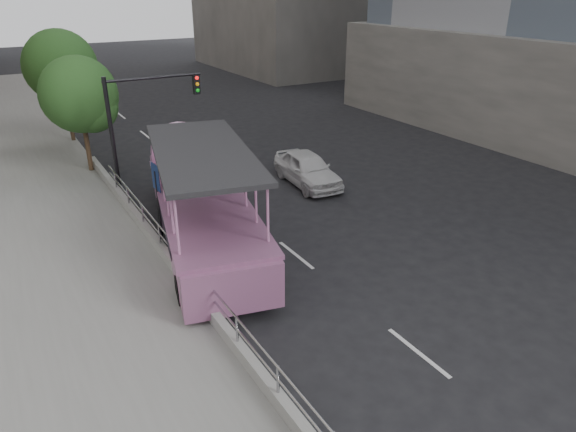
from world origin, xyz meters
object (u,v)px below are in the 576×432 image
at_px(car, 307,169).
at_px(parking_sign, 158,194).
at_px(street_tree_far, 63,69).
at_px(traffic_signal, 138,115).
at_px(duck_boat, 199,201).
at_px(street_tree_near, 82,98).

bearing_deg(car, parking_sign, -158.58).
xyz_separation_m(parking_sign, street_tree_far, (-0.46, 14.50, 2.46)).
distance_m(car, traffic_signal, 7.84).
height_order(parking_sign, traffic_signal, traffic_signal).
xyz_separation_m(duck_boat, parking_sign, (-1.38, 0.37, 0.43)).
relative_size(duck_boat, street_tree_far, 1.83).
bearing_deg(street_tree_far, duck_boat, -82.93).
relative_size(car, traffic_signal, 0.85).
bearing_deg(duck_boat, street_tree_far, 97.07).
bearing_deg(street_tree_near, street_tree_far, 88.09).
relative_size(parking_sign, traffic_signal, 0.57).
distance_m(car, street_tree_near, 10.90).
distance_m(duck_boat, car, 6.87).
relative_size(duck_boat, street_tree_near, 2.06).
bearing_deg(parking_sign, duck_boat, -14.82).
bearing_deg(street_tree_far, parking_sign, -88.18).
bearing_deg(parking_sign, traffic_signal, 79.53).
bearing_deg(street_tree_far, traffic_signal, -81.57).
relative_size(duck_boat, car, 2.66).
relative_size(street_tree_near, street_tree_far, 0.89).
bearing_deg(duck_boat, parking_sign, 165.18).
xyz_separation_m(parking_sign, street_tree_near, (-0.66, 8.50, 1.98)).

